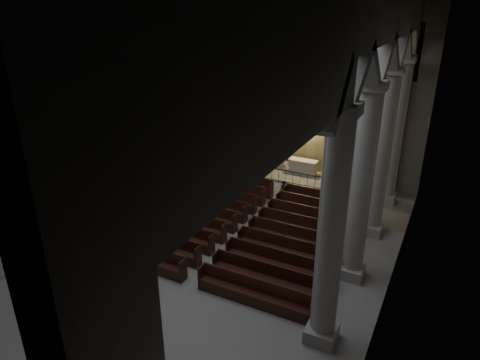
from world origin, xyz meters
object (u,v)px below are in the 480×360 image
at_px(candle_stand_right, 345,191).
at_px(worshipper, 284,190).
at_px(altar_rail, 293,176).
at_px(candle_stand_left, 248,171).
at_px(altar, 303,167).
at_px(pews, 243,228).

relative_size(candle_stand_right, worshipper, 1.40).
distance_m(altar_rail, worshipper, 2.19).
relative_size(candle_stand_left, candle_stand_right, 0.81).
bearing_deg(altar, candle_stand_left, -152.12).
bearing_deg(worshipper, candle_stand_right, 6.84).
distance_m(altar, candle_stand_right, 3.92).
relative_size(altar_rail, pews, 0.48).
distance_m(altar, candle_stand_left, 3.54).
bearing_deg(candle_stand_left, worshipper, -34.62).
bearing_deg(altar_rail, pews, -90.00).
xyz_separation_m(candle_stand_left, worshipper, (3.39, -2.34, 0.22)).
bearing_deg(candle_stand_left, altar_rail, -3.08).
bearing_deg(altar, altar_rail, -90.02).
xyz_separation_m(candle_stand_right, pews, (-3.30, -6.41, -0.11)).
bearing_deg(altar_rail, altar, 89.98).
distance_m(altar, altar_rail, 1.82).
xyz_separation_m(pews, worshipper, (0.26, 4.52, 0.24)).
relative_size(altar_rail, candle_stand_left, 3.64).
distance_m(altar_rail, pews, 6.70).
relative_size(candle_stand_right, pews, 0.16).
height_order(altar, altar_rail, altar).
bearing_deg(worshipper, candle_stand_left, 120.39).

